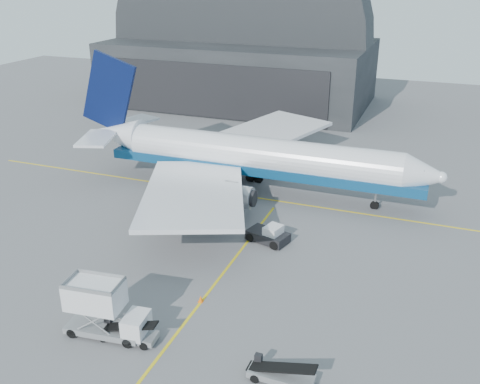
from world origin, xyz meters
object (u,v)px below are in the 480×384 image
at_px(catering_truck, 103,309).
at_px(belt_loader_a, 127,333).
at_px(belt_loader_b, 280,374).
at_px(airliner, 246,156).
at_px(pushback_tug, 269,235).

height_order(catering_truck, belt_loader_a, catering_truck).
bearing_deg(catering_truck, belt_loader_b, -6.71).
distance_m(airliner, belt_loader_a, 30.22).
xyz_separation_m(pushback_tug, belt_loader_b, (6.75, -18.34, -0.16)).
height_order(airliner, belt_loader_b, airliner).
distance_m(catering_truck, belt_loader_b, 13.80).
distance_m(belt_loader_a, belt_loader_b, 11.83).
bearing_deg(pushback_tug, belt_loader_b, -54.34).
relative_size(catering_truck, belt_loader_a, 1.33).
xyz_separation_m(catering_truck, belt_loader_b, (13.70, -0.13, -1.62)).
distance_m(airliner, pushback_tug, 14.03).
xyz_separation_m(catering_truck, belt_loader_a, (1.87, 0.01, -1.61)).
bearing_deg(belt_loader_b, catering_truck, -179.77).
distance_m(airliner, belt_loader_b, 33.17).
distance_m(catering_truck, belt_loader_a, 2.47).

